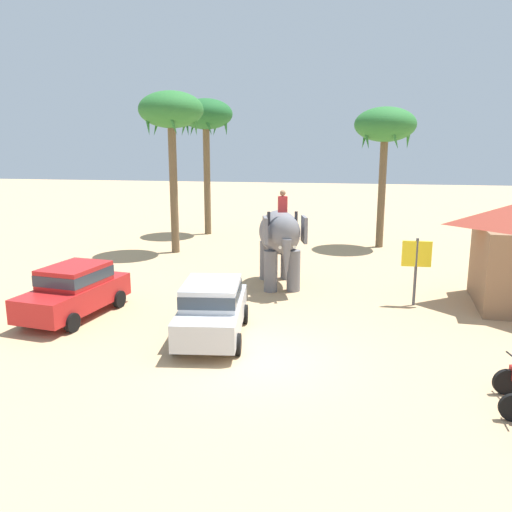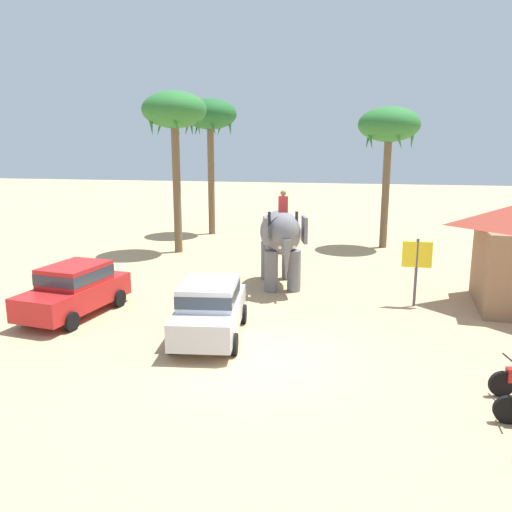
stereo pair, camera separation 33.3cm
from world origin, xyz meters
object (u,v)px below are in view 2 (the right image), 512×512
elephant_with_mahout (281,237)px  palm_tree_left_of_road (174,114)px  palm_tree_behind_elephant (389,128)px  signboard_yellow (417,259)px  palm_tree_near_hut (210,118)px  car_parked_far_side (75,288)px  car_sedan_foreground (210,307)px

elephant_with_mahout → palm_tree_left_of_road: palm_tree_left_of_road is taller
elephant_with_mahout → palm_tree_behind_elephant: palm_tree_behind_elephant is taller
palm_tree_behind_elephant → signboard_yellow: bearing=-86.4°
elephant_with_mahout → palm_tree_near_hut: (-5.98, 11.21, 5.01)m
car_parked_far_side → signboard_yellow: size_ratio=1.79×
car_sedan_foreground → palm_tree_left_of_road: bearing=113.5°
car_sedan_foreground → signboard_yellow: 7.56m
car_parked_far_side → elephant_with_mahout: bearing=37.8°
car_parked_far_side → palm_tree_left_of_road: bearing=90.2°
palm_tree_behind_elephant → signboard_yellow: 11.47m
car_sedan_foreground → car_parked_far_side: bearing=167.4°
car_sedan_foreground → palm_tree_left_of_road: (-4.98, 11.45, 6.02)m
car_parked_far_side → palm_tree_near_hut: bearing=89.3°
elephant_with_mahout → car_parked_far_side: bearing=-142.2°
car_parked_far_side → palm_tree_left_of_road: palm_tree_left_of_road is taller
car_sedan_foreground → signboard_yellow: (6.19, 4.27, 0.76)m
car_sedan_foreground → palm_tree_near_hut: (-4.76, 17.09, 6.07)m
car_sedan_foreground → elephant_with_mahout: 6.10m
car_parked_far_side → palm_tree_behind_elephant: palm_tree_behind_elephant is taller
car_sedan_foreground → palm_tree_behind_elephant: (5.54, 14.74, 5.39)m
elephant_with_mahout → palm_tree_near_hut: 13.65m
car_parked_far_side → signboard_yellow: (11.13, 3.16, 0.76)m
palm_tree_near_hut → signboard_yellow: (10.95, -12.82, -5.31)m
palm_tree_left_of_road → signboard_yellow: size_ratio=3.37×
palm_tree_behind_elephant → signboard_yellow: (0.66, -10.47, -4.63)m
elephant_with_mahout → signboard_yellow: bearing=-18.0°
car_parked_far_side → signboard_yellow: bearing=15.9°
car_sedan_foreground → car_parked_far_side: 5.06m
palm_tree_behind_elephant → palm_tree_near_hut: palm_tree_near_hut is taller
palm_tree_behind_elephant → palm_tree_near_hut: bearing=167.2°
car_sedan_foreground → palm_tree_behind_elephant: size_ratio=0.58×
car_parked_far_side → palm_tree_left_of_road: size_ratio=0.53×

